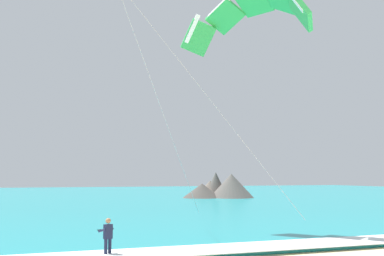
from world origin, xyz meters
The scene contains 5 objects.
sea centered at (0.00, 74.90, 0.10)m, with size 200.00×120.00×0.20m, color teal.
surf_foam centered at (0.00, 15.90, 0.22)m, with size 200.00×2.70×0.04m, color white.
kitesurfer centered at (-0.31, 16.16, 0.94)m, with size 0.66×0.65×1.69m.
kite_primary centered at (8.66, 20.54, 13.01)m, with size 11.01×8.42×13.20m.
headland_right centered at (24.63, 61.69, 1.63)m, with size 10.85×9.22×3.97m.
Camera 1 is at (-4.01, -3.79, 3.45)m, focal length 44.42 mm.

